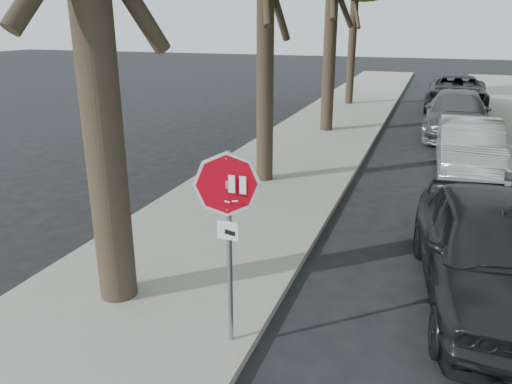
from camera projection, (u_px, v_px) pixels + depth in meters
ground at (281, 358)px, 6.52m from camera, size 120.00×120.00×0.00m
sidewalk_left at (312, 142)px, 17.98m from camera, size 4.00×55.00×0.12m
curb_left at (369, 146)px, 17.33m from camera, size 0.12×55.00×0.13m
curb_right at (509, 157)px, 15.93m from camera, size 0.12×55.00×0.13m
stop_sign at (228, 213)px, 6.09m from camera, size 0.76×0.34×2.61m
car_a at (492, 251)px, 7.59m from camera, size 2.59×5.22×1.71m
car_b at (469, 148)px, 14.10m from camera, size 1.77×4.75×1.55m
car_c at (457, 114)px, 19.05m from camera, size 2.40×5.70×1.64m
car_d at (457, 93)px, 24.46m from camera, size 2.91×6.06×1.67m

